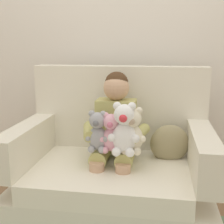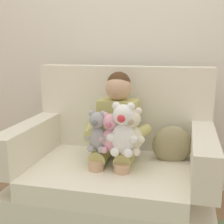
{
  "view_description": "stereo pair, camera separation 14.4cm",
  "coord_description": "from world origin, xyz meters",
  "px_view_note": "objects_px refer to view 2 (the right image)",
  "views": [
    {
      "loc": [
        0.3,
        -1.84,
        1.16
      ],
      "look_at": [
        0.01,
        -0.05,
        0.77
      ],
      "focal_mm": 49.18,
      "sensor_mm": 36.0,
      "label": 1
    },
    {
      "loc": [
        0.44,
        -1.82,
        1.16
      ],
      "look_at": [
        0.01,
        -0.05,
        0.77
      ],
      "focal_mm": 49.18,
      "sensor_mm": 36.0,
      "label": 2
    }
  ],
  "objects_px": {
    "plush_white": "(123,130)",
    "seated_child": "(116,129)",
    "plush_cream": "(131,132)",
    "throw_pillow": "(172,145)",
    "armchair": "(115,173)",
    "plush_pink": "(111,134)",
    "plush_grey": "(97,132)"
  },
  "relations": [
    {
      "from": "armchair",
      "to": "seated_child",
      "type": "xyz_separation_m",
      "value": [
        0.01,
        0.01,
        0.3
      ]
    },
    {
      "from": "throw_pillow",
      "to": "plush_pink",
      "type": "bearing_deg",
      "value": -145.87
    },
    {
      "from": "plush_cream",
      "to": "plush_pink",
      "type": "relative_size",
      "value": 1.15
    },
    {
      "from": "seated_child",
      "to": "throw_pillow",
      "type": "xyz_separation_m",
      "value": [
        0.36,
        0.09,
        -0.11
      ]
    },
    {
      "from": "seated_child",
      "to": "plush_cream",
      "type": "height_order",
      "value": "seated_child"
    },
    {
      "from": "seated_child",
      "to": "plush_pink",
      "type": "xyz_separation_m",
      "value": [
        0.0,
        -0.15,
        0.01
      ]
    },
    {
      "from": "plush_cream",
      "to": "plush_white",
      "type": "bearing_deg",
      "value": -157.51
    },
    {
      "from": "plush_pink",
      "to": "throw_pillow",
      "type": "distance_m",
      "value": 0.45
    },
    {
      "from": "plush_grey",
      "to": "plush_pink",
      "type": "height_order",
      "value": "plush_grey"
    },
    {
      "from": "seated_child",
      "to": "throw_pillow",
      "type": "relative_size",
      "value": 3.17
    },
    {
      "from": "armchair",
      "to": "seated_child",
      "type": "relative_size",
      "value": 1.52
    },
    {
      "from": "plush_grey",
      "to": "plush_white",
      "type": "distance_m",
      "value": 0.17
    },
    {
      "from": "seated_child",
      "to": "plush_white",
      "type": "distance_m",
      "value": 0.2
    },
    {
      "from": "plush_grey",
      "to": "plush_cream",
      "type": "relative_size",
      "value": 0.9
    },
    {
      "from": "seated_child",
      "to": "plush_cream",
      "type": "distance_m",
      "value": 0.19
    },
    {
      "from": "plush_cream",
      "to": "plush_pink",
      "type": "height_order",
      "value": "plush_cream"
    },
    {
      "from": "armchair",
      "to": "plush_pink",
      "type": "distance_m",
      "value": 0.35
    },
    {
      "from": "plush_grey",
      "to": "plush_cream",
      "type": "height_order",
      "value": "plush_cream"
    },
    {
      "from": "seated_child",
      "to": "plush_pink",
      "type": "height_order",
      "value": "seated_child"
    },
    {
      "from": "armchair",
      "to": "plush_white",
      "type": "relative_size",
      "value": 3.94
    },
    {
      "from": "armchair",
      "to": "plush_grey",
      "type": "xyz_separation_m",
      "value": [
        -0.08,
        -0.14,
        0.32
      ]
    },
    {
      "from": "plush_white",
      "to": "seated_child",
      "type": "bearing_deg",
      "value": 122.78
    },
    {
      "from": "plush_grey",
      "to": "plush_cream",
      "type": "xyz_separation_m",
      "value": [
        0.21,
        0.01,
        0.01
      ]
    },
    {
      "from": "seated_child",
      "to": "plush_cream",
      "type": "xyz_separation_m",
      "value": [
        0.13,
        -0.14,
        0.03
      ]
    },
    {
      "from": "plush_grey",
      "to": "throw_pillow",
      "type": "height_order",
      "value": "plush_grey"
    },
    {
      "from": "armchair",
      "to": "plush_cream",
      "type": "relative_size",
      "value": 4.4
    },
    {
      "from": "armchair",
      "to": "plush_cream",
      "type": "height_order",
      "value": "armchair"
    },
    {
      "from": "plush_cream",
      "to": "plush_pink",
      "type": "bearing_deg",
      "value": 170.58
    },
    {
      "from": "plush_white",
      "to": "throw_pillow",
      "type": "height_order",
      "value": "plush_white"
    },
    {
      "from": "armchair",
      "to": "throw_pillow",
      "type": "xyz_separation_m",
      "value": [
        0.36,
        0.1,
        0.19
      ]
    },
    {
      "from": "seated_child",
      "to": "throw_pillow",
      "type": "bearing_deg",
      "value": 17.33
    },
    {
      "from": "seated_child",
      "to": "armchair",
      "type": "bearing_deg",
      "value": -119.37
    }
  ]
}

